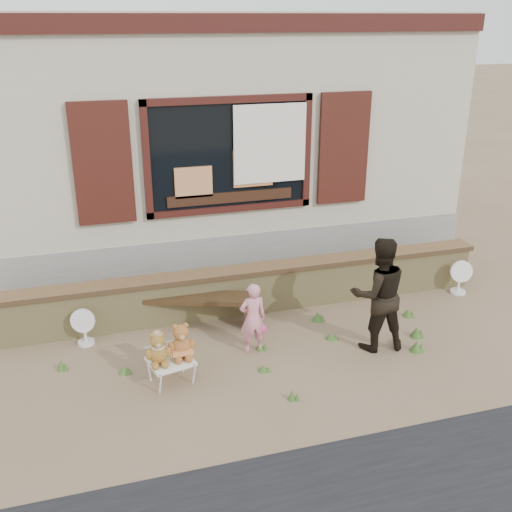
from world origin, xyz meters
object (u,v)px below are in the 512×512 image
object	(u,v)px
bench	(195,304)
teddy_bear_right	(181,340)
child	(253,318)
folding_chair	(171,362)
teddy_bear_left	(158,348)
adult	(379,294)

from	to	relation	value
bench	teddy_bear_right	world-z (taller)	teddy_bear_right
child	folding_chair	bearing A→B (deg)	18.83
teddy_bear_left	teddy_bear_right	distance (m)	0.28
teddy_bear_right	child	bearing A→B (deg)	8.26
bench	folding_chair	world-z (taller)	bench
bench	teddy_bear_left	size ratio (longest dim) A/B	4.36
bench	child	distance (m)	1.06
teddy_bear_right	teddy_bear_left	bearing A→B (deg)	-180.00
adult	folding_chair	bearing A→B (deg)	7.49
bench	child	bearing A→B (deg)	-38.23
adult	teddy_bear_right	bearing A→B (deg)	6.85
folding_chair	adult	size ratio (longest dim) A/B	0.38
bench	folding_chair	xyz separation A→B (m)	(-0.53, -1.29, -0.05)
teddy_bear_left	teddy_bear_right	size ratio (longest dim) A/B	0.91
teddy_bear_left	child	bearing A→B (deg)	6.50
folding_chair	teddy_bear_right	world-z (taller)	teddy_bear_right
teddy_bear_left	folding_chair	bearing A→B (deg)	0.00
teddy_bear_left	adult	xyz separation A→B (m)	(2.76, 0.09, 0.25)
folding_chair	adult	distance (m)	2.66
folding_chair	child	size ratio (longest dim) A/B	0.61
folding_chair	teddy_bear_left	xyz separation A→B (m)	(-0.14, -0.03, 0.23)
teddy_bear_left	child	distance (m)	1.31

